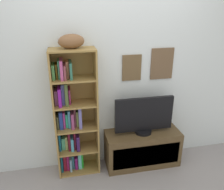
% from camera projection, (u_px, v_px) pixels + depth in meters
% --- Properties ---
extents(back_wall, '(4.80, 0.08, 2.41)m').
position_uv_depth(back_wall, '(110.00, 77.00, 2.86)').
color(back_wall, silver).
rests_on(back_wall, ground).
extents(bookshelf, '(0.52, 0.29, 1.61)m').
position_uv_depth(bookshelf, '(72.00, 118.00, 2.80)').
color(bookshelf, olive).
rests_on(bookshelf, ground).
extents(football, '(0.31, 0.21, 0.16)m').
position_uv_depth(football, '(71.00, 41.00, 2.44)').
color(football, brown).
rests_on(football, bookshelf).
extents(tv_stand, '(0.99, 0.38, 0.48)m').
position_uv_depth(tv_stand, '(142.00, 148.00, 3.09)').
color(tv_stand, '#4F3C23').
rests_on(tv_stand, ground).
extents(television, '(0.76, 0.22, 0.49)m').
position_uv_depth(television, '(144.00, 116.00, 2.91)').
color(television, black).
rests_on(television, tv_stand).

